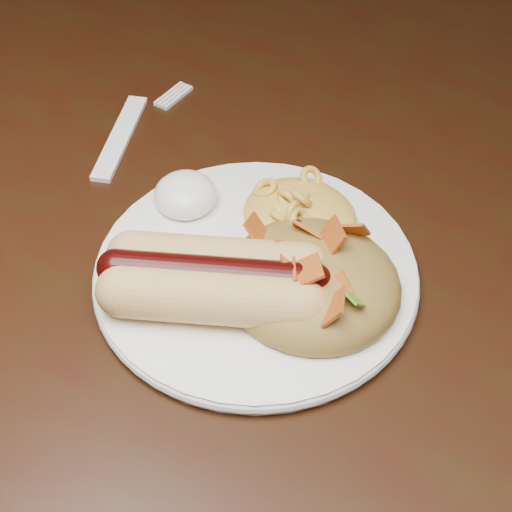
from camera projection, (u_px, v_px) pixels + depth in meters
The scene contains 7 objects.
table at pixel (375, 237), 0.65m from camera, with size 1.60×0.90×0.75m.
plate at pixel (256, 272), 0.50m from camera, with size 0.20×0.20×0.01m, color white.
hotdog at pixel (215, 279), 0.46m from camera, with size 0.11×0.11×0.03m.
mac_and_cheese at pixel (301, 203), 0.51m from camera, with size 0.08×0.07×0.03m, color #FFDF4C.
sour_cream at pixel (185, 189), 0.52m from camera, with size 0.04×0.04×0.03m, color white.
taco_salad at pixel (313, 270), 0.47m from camera, with size 0.11×0.10×0.05m.
fork at pixel (120, 137), 0.59m from camera, with size 0.02×0.16×0.00m, color white.
Camera 1 is at (0.17, -0.43, 1.13)m, focal length 55.00 mm.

